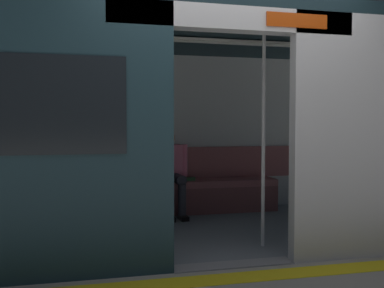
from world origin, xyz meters
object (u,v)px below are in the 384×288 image
(book, at_px, (190,179))
(grab_pole_door, at_px, (170,138))
(handbag, at_px, (136,175))
(person_seated, at_px, (169,166))
(bench_seat, at_px, (181,189))
(train_car, at_px, (192,96))
(grab_pole_far, at_px, (263,137))

(book, bearing_deg, grab_pole_door, 85.91)
(handbag, relative_size, grab_pole_door, 0.12)
(handbag, distance_m, grab_pole_door, 1.97)
(handbag, bearing_deg, person_seated, 163.61)
(bench_seat, height_order, grab_pole_door, grab_pole_door)
(train_car, bearing_deg, bench_seat, -94.53)
(book, bearing_deg, train_car, 92.56)
(train_car, xyz_separation_m, grab_pole_far, (-0.56, 0.72, -0.45))
(person_seated, height_order, grab_pole_far, grab_pole_far)
(grab_pole_door, bearing_deg, book, -108.17)
(train_car, height_order, bench_seat, train_car)
(train_car, relative_size, book, 29.09)
(bench_seat, distance_m, handbag, 0.65)
(person_seated, xyz_separation_m, handbag, (0.44, -0.13, -0.14))
(grab_pole_door, bearing_deg, person_seated, -99.67)
(bench_seat, relative_size, handbag, 10.48)
(person_seated, bearing_deg, book, -157.54)
(train_car, bearing_deg, grab_pole_door, 63.43)
(train_car, height_order, grab_pole_door, train_car)
(person_seated, bearing_deg, grab_pole_far, 111.21)
(bench_seat, bearing_deg, grab_pole_door, 75.22)
(person_seated, distance_m, grab_pole_door, 1.83)
(grab_pole_far, bearing_deg, bench_seat, -74.67)
(handbag, bearing_deg, train_car, 116.15)
(book, bearing_deg, bench_seat, 43.44)
(train_car, height_order, handbag, train_car)
(book, distance_m, grab_pole_door, 2.08)
(bench_seat, bearing_deg, book, -150.64)
(train_car, bearing_deg, book, -101.52)
(person_seated, relative_size, book, 5.37)
(bench_seat, height_order, handbag, handbag)
(person_seated, relative_size, grab_pole_far, 0.54)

